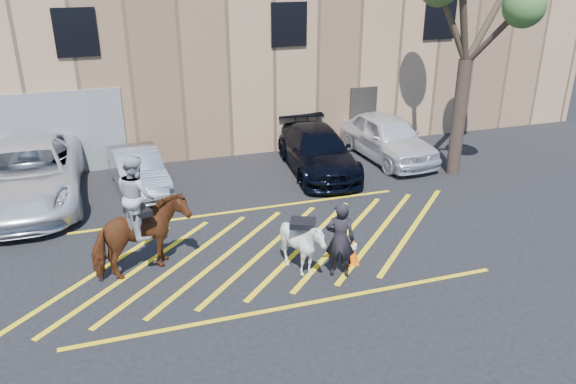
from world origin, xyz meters
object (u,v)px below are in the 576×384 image
object	(u,v)px
mounted_bay	(140,228)
car_white_pickup	(29,174)
car_white_suv	(387,137)
saddled_white	(302,245)
handler	(340,240)
traffic_cone	(352,249)
car_silver_sedan	(138,170)
car_blue_suv	(317,151)

from	to	relation	value
mounted_bay	car_white_pickup	bearing A→B (deg)	118.47
car_white_suv	saddled_white	size ratio (longest dim) A/B	2.81
car_white_pickup	car_white_suv	xyz separation A→B (m)	(11.87, 0.26, -0.08)
handler	saddled_white	world-z (taller)	handler
car_white_pickup	traffic_cone	world-z (taller)	car_white_pickup
handler	traffic_cone	bearing A→B (deg)	-114.47
car_silver_sedan	car_white_pickup	bearing A→B (deg)	172.75
car_white_pickup	mounted_bay	xyz separation A→B (m)	(2.84, -5.24, 0.29)
car_white_pickup	saddled_white	world-z (taller)	car_white_pickup
car_silver_sedan	saddled_white	xyz separation A→B (m)	(3.23, -6.36, 0.08)
mounted_bay	traffic_cone	world-z (taller)	mounted_bay
car_white_pickup	car_white_suv	distance (m)	11.88
car_white_pickup	handler	xyz separation A→B (m)	(7.11, -6.72, 0.04)
car_white_suv	mounted_bay	distance (m)	10.58
saddled_white	traffic_cone	bearing A→B (deg)	3.96
car_white_suv	traffic_cone	bearing A→B (deg)	-127.36
car_white_pickup	mounted_bay	world-z (taller)	mounted_bay
mounted_bay	handler	bearing A→B (deg)	-19.11
saddled_white	traffic_cone	xyz separation A→B (m)	(1.28, 0.09, -0.36)
saddled_white	traffic_cone	world-z (taller)	saddled_white
handler	saddled_white	xyz separation A→B (m)	(-0.78, 0.35, -0.19)
car_blue_suv	car_white_suv	size ratio (longest dim) A/B	1.05
mounted_bay	car_silver_sedan	bearing A→B (deg)	87.06
car_silver_sedan	mounted_bay	distance (m)	5.26
car_silver_sedan	saddled_white	size ratio (longest dim) A/B	2.35
car_white_pickup	car_blue_suv	distance (m)	9.04
car_white_suv	car_blue_suv	bearing A→B (deg)	-175.39
car_blue_suv	saddled_white	size ratio (longest dim) A/B	2.97
mounted_bay	car_blue_suv	bearing A→B (deg)	39.17
car_white_suv	handler	distance (m)	8.44
car_white_suv	mounted_bay	world-z (taller)	mounted_bay
car_white_pickup	handler	distance (m)	9.78
saddled_white	car_white_pickup	bearing A→B (deg)	134.87
car_silver_sedan	car_blue_suv	size ratio (longest dim) A/B	0.79
handler	traffic_cone	distance (m)	0.87
car_white_pickup	traffic_cone	size ratio (longest dim) A/B	8.64
mounted_bay	traffic_cone	distance (m)	4.96
car_white_pickup	car_silver_sedan	world-z (taller)	car_white_pickup
handler	mounted_bay	distance (m)	4.53
traffic_cone	saddled_white	bearing A→B (deg)	-176.04
car_silver_sedan	car_blue_suv	bearing A→B (deg)	-8.87
car_blue_suv	saddled_white	xyz separation A→B (m)	(-2.70, -6.18, 0.01)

